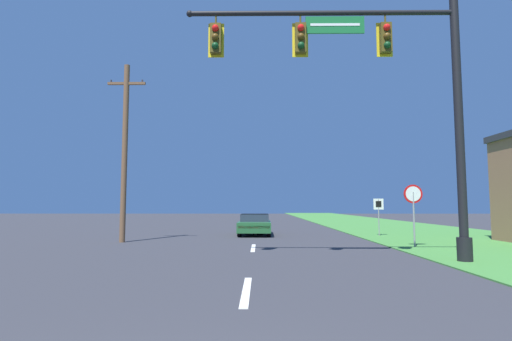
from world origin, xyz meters
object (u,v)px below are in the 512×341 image
Objects in this scene: signal_mast at (386,87)px; stop_sign at (413,201)px; utility_pole_near at (125,149)px; route_sign_post at (379,208)px; car_ahead at (255,224)px.

stop_sign is (2.30, 4.15, -3.50)m from signal_mast.
signal_mast is at bearing -31.88° from utility_pole_near.
route_sign_post is at bearing 86.78° from stop_sign.
stop_sign reaches higher than route_sign_post.
stop_sign is 5.95m from route_sign_post.
signal_mast is at bearing -104.65° from route_sign_post.
utility_pole_near is (-12.94, -3.68, 2.83)m from route_sign_post.
stop_sign is (6.54, -6.93, 1.26)m from car_ahead.
car_ahead is at bearing 171.80° from route_sign_post.
utility_pole_near is (-12.61, 2.26, 2.49)m from stop_sign.
signal_mast is 5.90m from stop_sign.
signal_mast is 11.11m from route_sign_post.
utility_pole_near is at bearing 169.85° from stop_sign.
car_ahead is at bearing 133.38° from stop_sign.
stop_sign reaches higher than car_ahead.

